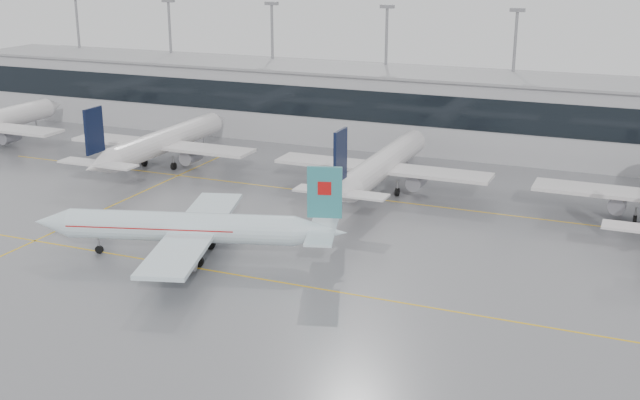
% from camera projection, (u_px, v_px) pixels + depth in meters
% --- Properties ---
extents(ground, '(320.00, 320.00, 0.00)m').
position_uv_depth(ground, '(273.00, 281.00, 79.57)').
color(ground, slate).
rests_on(ground, ground).
extents(taxi_line_main, '(120.00, 0.25, 0.01)m').
position_uv_depth(taxi_line_main, '(273.00, 281.00, 79.57)').
color(taxi_line_main, '#EDB30F').
rests_on(taxi_line_main, ground).
extents(taxi_line_north, '(120.00, 0.25, 0.01)m').
position_uv_depth(taxi_line_north, '(373.00, 199.00, 105.99)').
color(taxi_line_north, '#EDB30F').
rests_on(taxi_line_north, ground).
extents(taxi_line_cross, '(0.25, 60.00, 0.01)m').
position_uv_depth(taxi_line_cross, '(116.00, 204.00, 103.86)').
color(taxi_line_cross, '#EDB30F').
rests_on(taxi_line_cross, ground).
extents(terminal, '(180.00, 15.00, 12.00)m').
position_uv_depth(terminal, '(437.00, 112.00, 132.39)').
color(terminal, '#A6A6AA').
rests_on(terminal, ground).
extents(terminal_glass, '(180.00, 0.20, 5.00)m').
position_uv_depth(terminal_glass, '(425.00, 111.00, 125.30)').
color(terminal_glass, black).
rests_on(terminal_glass, ground).
extents(terminal_roof, '(182.00, 16.00, 0.40)m').
position_uv_depth(terminal_roof, '(438.00, 74.00, 130.55)').
color(terminal_roof, gray).
rests_on(terminal_roof, ground).
extents(light_masts, '(156.40, 1.00, 22.60)m').
position_uv_depth(light_masts, '(448.00, 62.00, 135.50)').
color(light_masts, gray).
rests_on(light_masts, ground).
extents(air_canada_jet, '(33.43, 26.70, 10.42)m').
position_uv_depth(air_canada_jet, '(193.00, 228.00, 84.82)').
color(air_canada_jet, silver).
rests_on(air_canada_jet, ground).
extents(parked_jet_b, '(29.64, 36.96, 11.72)m').
position_uv_depth(parked_jet_b, '(162.00, 142.00, 121.06)').
color(parked_jet_b, silver).
rests_on(parked_jet_b, ground).
extents(parked_jet_c, '(29.64, 36.96, 11.72)m').
position_uv_depth(parked_jet_c, '(382.00, 165.00, 108.14)').
color(parked_jet_c, silver).
rests_on(parked_jet_c, ground).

